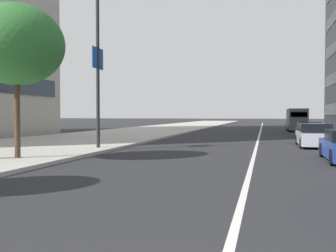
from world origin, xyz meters
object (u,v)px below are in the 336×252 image
(car_lead_in_lane, at_px, (314,136))
(delivery_van_ahead, at_px, (297,119))
(street_lamp_with_banners, at_px, (103,51))
(street_tree_near_plaza_corner, at_px, (16,45))
(car_approaching_light, at_px, (308,130))

(car_lead_in_lane, bearing_deg, delivery_van_ahead, -1.55)
(street_lamp_with_banners, bearing_deg, street_tree_near_plaza_corner, 165.31)
(delivery_van_ahead, xyz_separation_m, street_tree_near_plaza_corner, (-31.71, 13.06, 3.25))
(car_lead_in_lane, relative_size, street_lamp_with_banners, 0.54)
(street_lamp_with_banners, relative_size, street_tree_near_plaza_corner, 1.39)
(delivery_van_ahead, bearing_deg, car_approaching_light, 179.30)
(delivery_van_ahead, bearing_deg, street_lamp_with_banners, 156.17)
(car_approaching_light, distance_m, delivery_van_ahead, 12.97)
(car_approaching_light, relative_size, street_lamp_with_banners, 0.51)
(car_lead_in_lane, distance_m, delivery_van_ahead, 21.31)
(delivery_van_ahead, bearing_deg, street_tree_near_plaza_corner, 157.57)
(car_approaching_light, bearing_deg, car_lead_in_lane, 176.86)
(car_approaching_light, distance_m, street_lamp_with_banners, 18.44)
(car_approaching_light, height_order, delivery_van_ahead, delivery_van_ahead)
(car_lead_in_lane, height_order, car_approaching_light, car_lead_in_lane)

